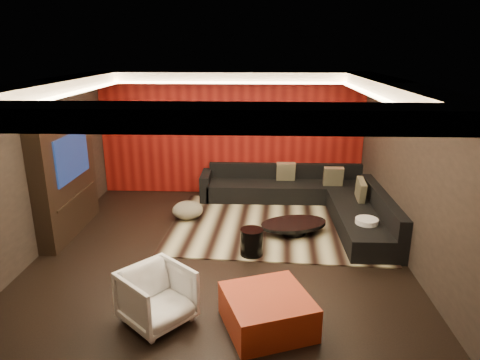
{
  "coord_description": "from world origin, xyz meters",
  "views": [
    {
      "loc": [
        0.61,
        -6.63,
        3.32
      ],
      "look_at": [
        0.3,
        0.6,
        1.05
      ],
      "focal_mm": 32.0,
      "sensor_mm": 36.0,
      "label": 1
    }
  ],
  "objects_px": {
    "drum_stool": "(252,242)",
    "orange_ottoman": "(267,311)",
    "white_side_table": "(366,232)",
    "armchair": "(157,297)",
    "coffee_table": "(294,228)",
    "sectional_sofa": "(311,199)"
  },
  "relations": [
    {
      "from": "drum_stool",
      "to": "orange_ottoman",
      "type": "relative_size",
      "value": 0.45
    },
    {
      "from": "white_side_table",
      "to": "orange_ottoman",
      "type": "distance_m",
      "value": 2.94
    },
    {
      "from": "white_side_table",
      "to": "orange_ottoman",
      "type": "relative_size",
      "value": 0.5
    },
    {
      "from": "orange_ottoman",
      "to": "armchair",
      "type": "distance_m",
      "value": 1.37
    },
    {
      "from": "coffee_table",
      "to": "sectional_sofa",
      "type": "relative_size",
      "value": 0.34
    },
    {
      "from": "white_side_table",
      "to": "sectional_sofa",
      "type": "bearing_deg",
      "value": 115.48
    },
    {
      "from": "orange_ottoman",
      "to": "sectional_sofa",
      "type": "distance_m",
      "value": 4.09
    },
    {
      "from": "drum_stool",
      "to": "sectional_sofa",
      "type": "height_order",
      "value": "sectional_sofa"
    },
    {
      "from": "sectional_sofa",
      "to": "orange_ottoman",
      "type": "bearing_deg",
      "value": -103.94
    },
    {
      "from": "coffee_table",
      "to": "drum_stool",
      "type": "height_order",
      "value": "drum_stool"
    },
    {
      "from": "white_side_table",
      "to": "coffee_table",
      "type": "bearing_deg",
      "value": 162.08
    },
    {
      "from": "drum_stool",
      "to": "orange_ottoman",
      "type": "height_order",
      "value": "drum_stool"
    },
    {
      "from": "orange_ottoman",
      "to": "drum_stool",
      "type": "bearing_deg",
      "value": 96.7
    },
    {
      "from": "white_side_table",
      "to": "armchair",
      "type": "height_order",
      "value": "armchair"
    },
    {
      "from": "orange_ottoman",
      "to": "white_side_table",
      "type": "bearing_deg",
      "value": 53.48
    },
    {
      "from": "drum_stool",
      "to": "orange_ottoman",
      "type": "bearing_deg",
      "value": -83.3
    },
    {
      "from": "armchair",
      "to": "drum_stool",
      "type": "bearing_deg",
      "value": 9.88
    },
    {
      "from": "armchair",
      "to": "sectional_sofa",
      "type": "distance_m",
      "value": 4.58
    },
    {
      "from": "armchair",
      "to": "sectional_sofa",
      "type": "xyz_separation_m",
      "value": [
        2.35,
        3.93,
        -0.09
      ]
    },
    {
      "from": "coffee_table",
      "to": "armchair",
      "type": "height_order",
      "value": "armchair"
    },
    {
      "from": "drum_stool",
      "to": "sectional_sofa",
      "type": "relative_size",
      "value": 0.12
    },
    {
      "from": "white_side_table",
      "to": "sectional_sofa",
      "type": "distance_m",
      "value": 1.78
    }
  ]
}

